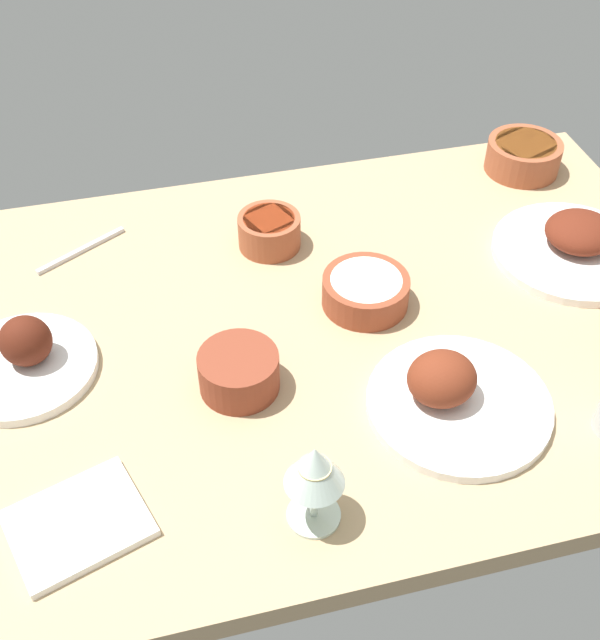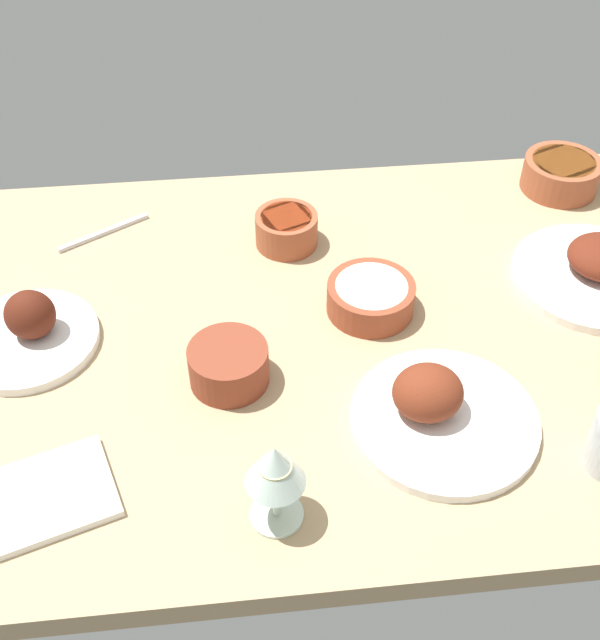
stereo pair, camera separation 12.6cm
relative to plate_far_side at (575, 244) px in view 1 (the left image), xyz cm
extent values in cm
cube|color=tan|center=(51.43, 6.91, -4.15)|extent=(140.00, 90.00, 4.00)
cylinder|color=white|center=(0.54, 0.40, -1.35)|extent=(27.71, 27.71, 1.60)
ellipsoid|color=#602314|center=(-0.82, -0.61, 2.04)|extent=(12.31, 11.79, 5.63)
cylinder|color=white|center=(94.14, 5.56, -1.35)|extent=(22.32, 22.32, 1.60)
ellipsoid|color=#511E11|center=(92.76, 4.79, 3.14)|extent=(7.73, 7.26, 8.04)
cylinder|color=white|center=(33.21, 28.32, -1.35)|extent=(26.68, 26.68, 1.60)
ellipsoid|color=maroon|center=(35.68, 26.64, 2.96)|extent=(10.00, 9.13, 7.63)
cylinder|color=#A35133|center=(-2.81, -27.08, 0.96)|extent=(14.58, 14.58, 6.23)
cylinder|color=brown|center=(-2.81, -27.08, 3.58)|extent=(11.96, 11.96, 1.00)
cylinder|color=brown|center=(63.04, 16.54, 0.97)|extent=(11.90, 11.90, 6.24)
cylinder|color=#D6BC70|center=(63.04, 16.54, 3.58)|extent=(9.76, 9.76, 1.00)
cylinder|color=brown|center=(39.58, 3.51, 0.43)|extent=(14.22, 14.22, 5.17)
cylinder|color=white|center=(39.58, 3.51, 2.52)|extent=(11.66, 11.66, 1.00)
cylinder|color=#A35133|center=(51.77, -15.42, 0.84)|extent=(11.07, 11.07, 5.98)
cylinder|color=#9E3314|center=(51.77, -15.42, 3.32)|extent=(9.08, 9.08, 1.00)
cylinder|color=silver|center=(58.09, 40.76, -1.90)|extent=(7.00, 7.00, 0.50)
cylinder|color=silver|center=(58.09, 40.76, 1.85)|extent=(1.00, 1.00, 7.00)
cone|color=silver|center=(58.09, 40.76, 8.60)|extent=(7.60, 7.60, 6.50)
cylinder|color=beige|center=(58.09, 40.76, 7.15)|extent=(4.18, 4.18, 2.80)
cube|color=white|center=(87.42, 34.99, -1.55)|extent=(19.95, 17.97, 1.20)
cube|color=silver|center=(84.25, -21.52, -1.75)|extent=(15.83, 9.76, 0.80)
camera|label=1|loc=(73.66, 95.77, 86.90)|focal=44.99mm
camera|label=2|loc=(61.24, 97.98, 86.90)|focal=44.99mm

